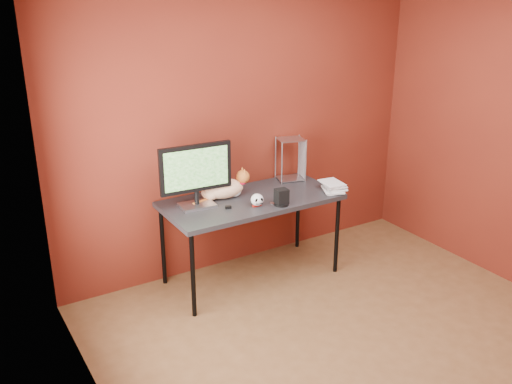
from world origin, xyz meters
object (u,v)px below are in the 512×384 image
desk (251,204)px  skull_mug (257,200)px  speaker (282,198)px  cat (223,188)px  monitor (196,172)px  book_stack (326,142)px

desk → skull_mug: size_ratio=13.99×
desk → speaker: 0.31m
skull_mug → cat: bearing=127.6°
monitor → speaker: bearing=-25.0°
cat → book_stack: (0.83, -0.30, 0.36)m
desk → cat: (-0.20, 0.13, 0.14)m
skull_mug → desk: bearing=85.6°
speaker → book_stack: bearing=12.6°
skull_mug → speaker: bearing=-15.8°
cat → speaker: size_ratio=3.83×
book_stack → skull_mug: bearing=179.5°
cat → monitor: bearing=-158.6°
skull_mug → speaker: 0.20m
desk → monitor: monitor is taller
monitor → cat: size_ratio=1.13×
cat → book_stack: size_ratio=0.59×
desk → skull_mug: skull_mug is taller
cat → desk: bearing=-23.1°
monitor → desk: bearing=-5.0°
desk → speaker: size_ratio=10.83×
desk → book_stack: size_ratio=1.68×
speaker → book_stack: (0.50, 0.08, 0.38)m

